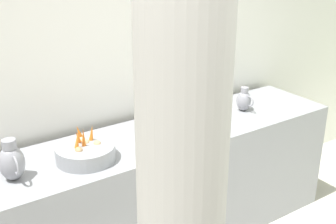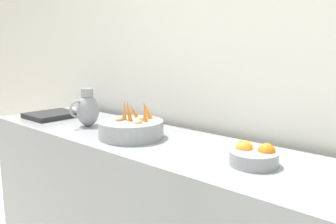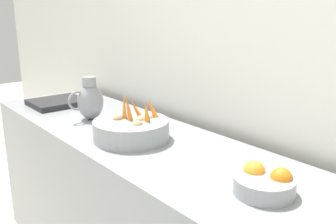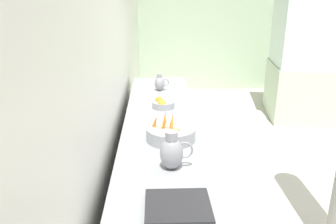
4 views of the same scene
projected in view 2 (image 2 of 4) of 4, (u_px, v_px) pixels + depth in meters
tile_wall_left at (331, 35)px, 1.71m from camera, size 0.10×7.74×3.00m
vegetable_colander at (131, 128)px, 2.05m from camera, size 0.38×0.38×0.23m
orange_bowl at (254, 156)px, 1.57m from camera, size 0.22×0.22×0.10m
metal_pitcher_tall at (87, 109)px, 2.34m from camera, size 0.21×0.15×0.25m
counter_sink_basin at (52, 115)px, 2.65m from camera, size 0.34×0.30×0.04m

